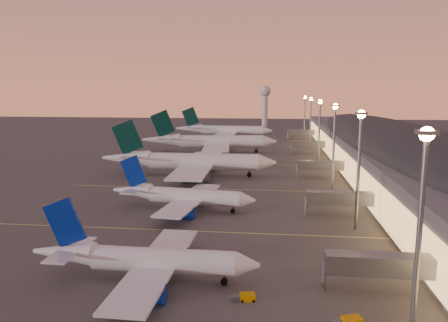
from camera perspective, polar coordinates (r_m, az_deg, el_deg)
ground at (r=100.07m, az=-4.17°, el=-8.18°), size 700.00×700.00×0.00m
airliner_narrow_south at (r=72.10m, az=-10.42°, el=-12.58°), size 37.10×33.03×13.30m
airliner_narrow_north at (r=110.70m, az=-5.48°, el=-4.58°), size 37.88×34.11×13.53m
airliner_wide_near at (r=152.71m, az=-4.68°, el=-0.06°), size 61.48×55.79×19.73m
airliner_wide_mid at (r=207.53m, az=-1.88°, el=2.55°), size 63.86×58.47×20.42m
airliner_wide_far at (r=267.34m, az=-0.03°, el=4.04°), size 59.63×54.28×19.10m
terminal_building at (r=173.08m, az=21.22°, el=1.69°), size 56.35×255.00×17.46m
light_masts at (r=160.13m, az=13.07°, el=4.67°), size 2.20×217.20×25.90m
radar_tower at (r=353.81m, az=5.38°, el=8.08°), size 9.00×9.00×32.50m
lane_markings at (r=138.21m, az=-1.07°, el=-3.18°), size 90.00×180.36×0.00m
baggage_tug_a at (r=62.03m, az=15.94°, el=-19.62°), size 4.19×2.82×1.16m
baggage_tug_b at (r=66.19m, az=2.69°, el=-17.35°), size 3.55×1.87×1.01m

